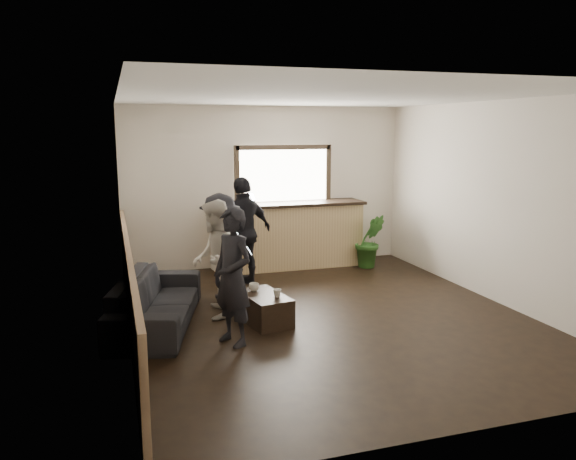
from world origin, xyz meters
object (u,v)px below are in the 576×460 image
object	(u,v)px
sofa	(157,301)
cup_b	(277,293)
person_c	(221,247)
person_d	(244,232)
person_a	(233,277)
bar_counter	(288,231)
coffee_table	(264,308)
person_b	(215,259)
cup_a	(254,287)
potted_plant	(370,241)

from	to	relation	value
sofa	cup_b	distance (m)	1.50
person_c	person_d	bearing A→B (deg)	145.29
person_a	person_d	xyz separation A→B (m)	(0.67, 2.32, 0.07)
bar_counter	person_c	xyz separation A→B (m)	(-1.48, -1.56, 0.12)
sofa	coffee_table	bearing A→B (deg)	-87.64
person_b	person_c	xyz separation A→B (m)	(0.21, 0.71, 0.00)
cup_a	person_c	world-z (taller)	person_c
bar_counter	coffee_table	size ratio (longest dim) A/B	3.29
bar_counter	potted_plant	xyz separation A→B (m)	(1.37, -0.47, -0.17)
cup_b	person_c	distance (m)	1.40
potted_plant	person_c	size ratio (longest dim) A/B	0.62
sofa	person_d	distance (m)	2.12
person_c	person_b	bearing A→B (deg)	-13.37
bar_counter	person_a	distance (m)	3.66
person_b	person_c	bearing A→B (deg)	175.14
cup_b	person_c	bearing A→B (deg)	109.76
bar_counter	person_c	size ratio (longest dim) A/B	1.77
potted_plant	person_c	distance (m)	3.07
potted_plant	person_a	world-z (taller)	person_a
coffee_table	cup_a	bearing A→B (deg)	113.70
sofa	cup_a	world-z (taller)	sofa
cup_b	person_d	distance (m)	1.95
cup_b	cup_a	bearing A→B (deg)	122.11
cup_a	person_c	distance (m)	1.03
person_d	cup_b	bearing A→B (deg)	65.15
person_a	bar_counter	bearing A→B (deg)	125.75
potted_plant	person_a	bearing A→B (deg)	-137.49
coffee_table	potted_plant	bearing A→B (deg)	41.21
person_c	person_d	xyz separation A→B (m)	(0.49, 0.63, 0.08)
coffee_table	cup_a	world-z (taller)	cup_a
cup_a	person_b	size ratio (longest dim) A/B	0.08
sofa	cup_b	xyz separation A→B (m)	(1.43, -0.45, 0.10)
coffee_table	cup_b	world-z (taller)	cup_b
sofa	person_b	xyz separation A→B (m)	(0.76, 0.11, 0.45)
person_d	potted_plant	bearing A→B (deg)	167.05
cup_a	person_d	xyz separation A→B (m)	(0.24, 1.56, 0.43)
potted_plant	person_b	distance (m)	3.56
sofa	cup_a	xyz separation A→B (m)	(1.21, -0.12, 0.10)
potted_plant	person_c	xyz separation A→B (m)	(-2.85, -1.09, 0.29)
coffee_table	person_c	size ratio (longest dim) A/B	0.54
person_a	person_b	bearing A→B (deg)	154.25
person_b	person_c	distance (m)	0.74
person_a	person_c	size ratio (longest dim) A/B	1.02
cup_b	person_c	world-z (taller)	person_c
coffee_table	person_a	size ratio (longest dim) A/B	0.53
coffee_table	bar_counter	bearing A→B (deg)	66.68
cup_a	person_d	distance (m)	1.64
sofa	cup_b	size ratio (longest dim) A/B	20.87
sofa	cup_b	world-z (taller)	sofa
person_a	person_b	distance (m)	0.99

